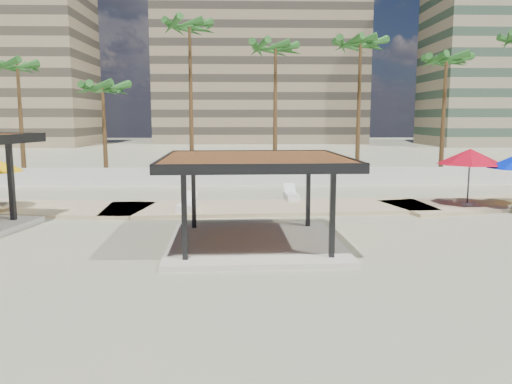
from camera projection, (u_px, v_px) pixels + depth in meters
ground at (224, 245)px, 17.76m from camera, size 200.00×200.00×0.00m
promenade at (269, 206)px, 25.39m from camera, size 44.45×7.97×0.24m
boundary_wall at (233, 177)px, 33.50m from camera, size 56.00×0.30×1.20m
building_mid at (260, 65)px, 92.92m from camera, size 38.00×16.00×30.40m
pavilion_central at (255, 192)px, 17.43m from camera, size 6.50×6.50×3.19m
umbrella_c at (470, 157)px, 24.48m from camera, size 4.06×4.06×2.82m
lounger_a at (187, 206)px, 23.67m from camera, size 0.88×2.07×0.76m
lounger_b at (291, 196)px, 26.76m from camera, size 0.76×2.03×0.76m
palm_b at (17, 71)px, 34.71m from camera, size 3.00×3.00×8.91m
palm_c at (103, 91)px, 34.49m from camera, size 3.00×3.00×7.39m
palm_d at (190, 33)px, 34.85m from camera, size 3.00×3.00×11.72m
palm_e at (276, 53)px, 34.73m from camera, size 3.00×3.00×10.17m
palm_f at (360, 50)px, 35.05m from camera, size 3.00×3.00×10.50m
palm_g at (446, 65)px, 34.97m from camera, size 3.00×3.00×9.37m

